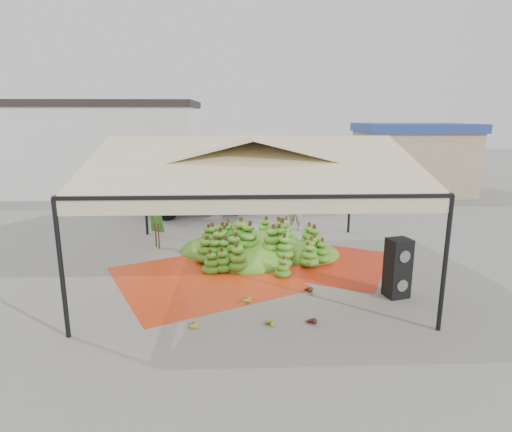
{
  "coord_description": "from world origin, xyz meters",
  "views": [
    {
      "loc": [
        -0.32,
        -12.4,
        4.6
      ],
      "look_at": [
        0.2,
        1.5,
        1.3
      ],
      "focal_mm": 30.0,
      "sensor_mm": 36.0,
      "label": 1
    }
  ],
  "objects_px": {
    "truck_right": "(333,180)",
    "vendor": "(295,208)",
    "banana_heap": "(262,236)",
    "truck_left": "(228,180)",
    "speaker_stack": "(398,268)"
  },
  "relations": [
    {
      "from": "banana_heap",
      "to": "truck_right",
      "type": "height_order",
      "value": "truck_right"
    },
    {
      "from": "truck_left",
      "to": "vendor",
      "type": "bearing_deg",
      "value": -68.83
    },
    {
      "from": "truck_right",
      "to": "vendor",
      "type": "bearing_deg",
      "value": -115.35
    },
    {
      "from": "speaker_stack",
      "to": "truck_left",
      "type": "xyz_separation_m",
      "value": [
        -4.63,
        10.41,
        0.72
      ]
    },
    {
      "from": "speaker_stack",
      "to": "truck_right",
      "type": "bearing_deg",
      "value": 70.93
    },
    {
      "from": "truck_left",
      "to": "truck_right",
      "type": "height_order",
      "value": "truck_left"
    },
    {
      "from": "truck_left",
      "to": "truck_right",
      "type": "xyz_separation_m",
      "value": [
        5.41,
        1.17,
        -0.21
      ]
    },
    {
      "from": "banana_heap",
      "to": "truck_left",
      "type": "distance_m",
      "value": 6.95
    },
    {
      "from": "vendor",
      "to": "truck_left",
      "type": "distance_m",
      "value": 4.71
    },
    {
      "from": "banana_heap",
      "to": "truck_left",
      "type": "relative_size",
      "value": 0.76
    },
    {
      "from": "speaker_stack",
      "to": "truck_left",
      "type": "height_order",
      "value": "truck_left"
    },
    {
      "from": "speaker_stack",
      "to": "vendor",
      "type": "height_order",
      "value": "vendor"
    },
    {
      "from": "vendor",
      "to": "truck_right",
      "type": "height_order",
      "value": "truck_right"
    },
    {
      "from": "speaker_stack",
      "to": "truck_left",
      "type": "relative_size",
      "value": 0.21
    },
    {
      "from": "speaker_stack",
      "to": "truck_left",
      "type": "distance_m",
      "value": 11.41
    }
  ]
}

